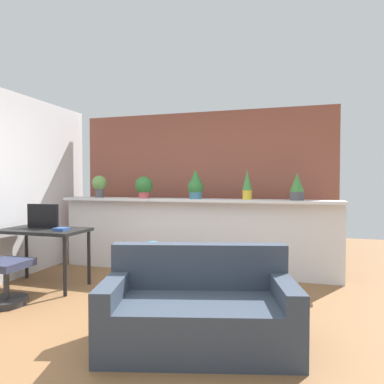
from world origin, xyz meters
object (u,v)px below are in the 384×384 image
potted_plant_0 (99,185)px  couch (199,311)px  potted_plant_4 (297,186)px  office_chair (1,271)px  potted_plant_1 (144,186)px  vase_on_shelf (153,247)px  side_cube_shelf (150,272)px  desk (44,235)px  tv_monitor (43,216)px  book_on_desk (61,229)px  potted_plant_3 (247,184)px  potted_plant_2 (196,185)px

potted_plant_0 → couch: 3.24m
potted_plant_0 → potted_plant_4: bearing=-0.6°
potted_plant_4 → office_chair: bearing=-149.4°
potted_plant_0 → potted_plant_1: potted_plant_0 is taller
potted_plant_1 → vase_on_shelf: 1.31m
potted_plant_1 → side_cube_shelf: bearing=-62.3°
potted_plant_1 → desk: (-0.92, -1.10, -0.62)m
couch → tv_monitor: bearing=156.4°
potted_plant_4 → tv_monitor: 3.41m
potted_plant_4 → book_on_desk: potted_plant_4 is taller
potted_plant_3 → desk: size_ratio=0.38×
potted_plant_1 → office_chair: size_ratio=0.36×
potted_plant_1 → potted_plant_2: size_ratio=0.77×
potted_plant_3 → desk: bearing=-154.9°
office_chair → side_cube_shelf: bearing=32.6°
side_cube_shelf → potted_plant_4: bearing=29.0°
desk → office_chair: bearing=-87.4°
potted_plant_2 → side_cube_shelf: (-0.31, -0.97, -1.06)m
potted_plant_4 → desk: size_ratio=0.34×
potted_plant_2 → potted_plant_4: potted_plant_2 is taller
book_on_desk → couch: bearing=-24.1°
office_chair → side_cube_shelf: office_chair is taller
potted_plant_1 → tv_monitor: size_ratio=0.72×
potted_plant_1 → vase_on_shelf: bearing=-60.5°
vase_on_shelf → book_on_desk: 1.18m
potted_plant_1 → potted_plant_3: 1.56m
potted_plant_2 → potted_plant_3: 0.75m
potted_plant_0 → tv_monitor: 1.17m
potted_plant_1 → potted_plant_3: potted_plant_3 is taller
potted_plant_1 → vase_on_shelf: (0.54, -0.95, -0.72)m
potted_plant_3 → book_on_desk: (-2.16, -1.23, -0.55)m
potted_plant_0 → potted_plant_4: (3.03, -0.03, -0.02)m
potted_plant_3 → potted_plant_2: bearing=-177.8°
tv_monitor → book_on_desk: (0.40, -0.15, -0.14)m
side_cube_shelf → vase_on_shelf: vase_on_shelf is taller
couch → potted_plant_1: bearing=124.2°
desk → potted_plant_4: bearing=19.6°
potted_plant_1 → desk: potted_plant_1 is taller
tv_monitor → office_chair: 0.96m
potted_plant_1 → tv_monitor: (-1.00, -1.02, -0.38)m
potted_plant_1 → side_cube_shelf: (0.49, -0.94, -1.04)m
tv_monitor → office_chair: bearing=-82.2°
potted_plant_2 → book_on_desk: 1.93m
potted_plant_0 → potted_plant_2: (1.61, -0.03, 0.00)m
potted_plant_3 → desk: potted_plant_3 is taller
couch → side_cube_shelf: bearing=129.0°
potted_plant_1 → office_chair: bearing=-115.9°
desk → side_cube_shelf: desk is taller
office_chair → vase_on_shelf: size_ratio=6.98×
tv_monitor → potted_plant_2: bearing=30.2°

